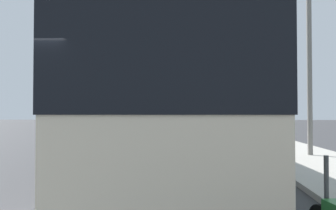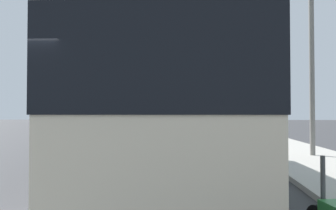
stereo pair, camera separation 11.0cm
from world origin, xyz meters
TOP-DOWN VIEW (x-y plane):
  - sidewalk_curb at (10.00, -6.76)m, footprint 110.00×3.60m
  - lane_divider_line at (10.00, 0.00)m, footprint 110.00×0.16m
  - coach_bus at (4.90, -1.98)m, footprint 12.13×2.95m
  - car_oncoming at (18.23, -1.73)m, footprint 4.28×2.14m
  - car_behind_bus at (39.82, -1.91)m, footprint 4.13×2.03m
  - utility_pole at (10.25, -7.07)m, footprint 0.20×0.20m

SIDE VIEW (x-z plane):
  - lane_divider_line at x=10.00m, z-range 0.00..0.01m
  - sidewalk_curb at x=10.00m, z-range 0.00..0.14m
  - car_oncoming at x=18.23m, z-range -0.03..1.38m
  - car_behind_bus at x=39.82m, z-range -0.05..1.48m
  - coach_bus at x=4.90m, z-range 0.26..3.47m
  - utility_pole at x=10.25m, z-range 0.00..6.88m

